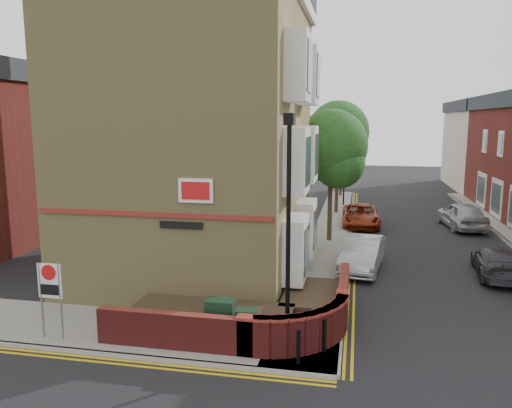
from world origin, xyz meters
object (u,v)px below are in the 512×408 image
object	(u,v)px
utility_cabinet_large	(220,320)
silver_car_near	(362,254)
lamppost	(288,233)
zone_sign	(50,287)

from	to	relation	value
utility_cabinet_large	silver_car_near	xyz separation A→B (m)	(3.94, 8.08, -0.03)
lamppost	utility_cabinet_large	bearing A→B (deg)	176.99
silver_car_near	zone_sign	bearing A→B (deg)	-125.79
lamppost	silver_car_near	xyz separation A→B (m)	(2.04, 8.18, -2.65)
utility_cabinet_large	silver_car_near	size ratio (longest dim) A/B	0.28
lamppost	silver_car_near	world-z (taller)	lamppost
lamppost	zone_sign	world-z (taller)	lamppost
utility_cabinet_large	zone_sign	world-z (taller)	zone_sign
zone_sign	silver_car_near	xyz separation A→B (m)	(8.64, 8.88, -0.95)
lamppost	zone_sign	bearing A→B (deg)	-173.93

